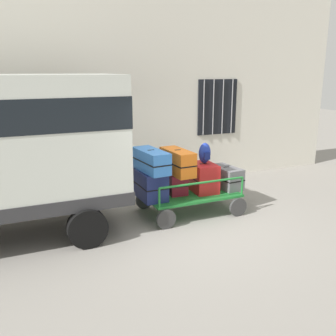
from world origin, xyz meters
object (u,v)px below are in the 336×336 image
Objects in this scene: suitcase_left_bottom at (150,184)px; suitcase_left_middle at (151,161)px; luggage_cart at (190,196)px; suitcase_midright_bottom at (226,177)px; suitcase_center_bottom at (203,178)px; backpack at (205,153)px; suitcase_midleft_middle at (178,162)px; suitcase_midleft_bottom at (178,184)px.

suitcase_left_bottom is 0.79× the size of suitcase_left_middle.
luggage_cart is 1.94× the size of suitcase_left_middle.
suitcase_midright_bottom is at bearing 1.42° from luggage_cart.
suitcase_center_bottom reaches higher than suitcase_midright_bottom.
backpack is at bearing 1.21° from suitcase_left_middle.
suitcase_left_middle is at bearing -179.34° from suitcase_center_bottom.
suitcase_midleft_middle is (-0.30, 0.00, 0.79)m from luggage_cart.
suitcase_midleft_middle is (0.00, 0.01, 0.48)m from suitcase_midleft_bottom.
suitcase_left_middle is at bearing -177.44° from suitcase_midleft_bottom.
suitcase_left_middle is 1.89m from suitcase_midright_bottom.
suitcase_left_middle is 1.24× the size of suitcase_midright_bottom.
luggage_cart is 4.65× the size of backpack.
backpack is (1.24, 0.03, 0.04)m from suitcase_left_middle.
suitcase_midleft_bottom reaches higher than luggage_cart.
suitcase_midleft_middle is at bearing 179.35° from backpack.
suitcase_center_bottom is 1.65× the size of backpack.
backpack is (0.64, -0.00, 0.61)m from suitcase_midleft_bottom.
suitcase_midleft_bottom is (-0.30, -0.00, 0.30)m from luggage_cart.
suitcase_midleft_middle is 1.15× the size of suitcase_midright_bottom.
backpack reaches higher than suitcase_midright_bottom.
suitcase_center_bottom is at bearing -176.34° from suitcase_midright_bottom.
suitcase_midright_bottom is at bearing 1.66° from suitcase_left_middle.
backpack is at bearing -1.05° from suitcase_left_bottom.
backpack reaches higher than luggage_cart.
suitcase_left_bottom is 0.61m from suitcase_midleft_bottom.
suitcase_midleft_bottom is 0.46× the size of suitcase_midleft_middle.
suitcase_midright_bottom is at bearing 1.21° from suitcase_midleft_bottom.
luggage_cart is 0.49m from suitcase_center_bottom.
luggage_cart is 4.50× the size of suitcase_midleft_bottom.
backpack is (1.24, -0.02, 0.55)m from suitcase_left_bottom.
suitcase_midright_bottom is 1.94× the size of backpack.
backpack is at bearing -0.68° from luggage_cart.
suitcase_left_middle is 2.39× the size of backpack.
luggage_cart is at bearing -0.62° from suitcase_midleft_middle.
luggage_cart is 0.84m from suitcase_midleft_middle.
suitcase_midleft_middle is 1.29m from suitcase_midright_bottom.
suitcase_left_middle is at bearing -90.00° from suitcase_left_bottom.
luggage_cart is 0.97m from backpack.
luggage_cart is 2.08× the size of suitcase_midleft_middle.
suitcase_midleft_middle is 0.72m from suitcase_center_bottom.
suitcase_midleft_bottom is at bearing -2.09° from suitcase_left_bottom.
suitcase_left_middle is at bearing -178.34° from suitcase_midright_bottom.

